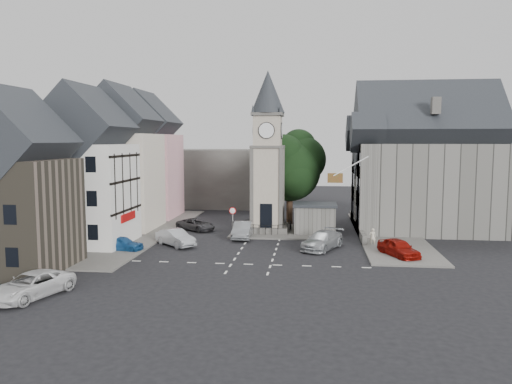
# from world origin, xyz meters

# --- Properties ---
(ground) EXTENTS (120.00, 120.00, 0.00)m
(ground) POSITION_xyz_m (0.00, 0.00, 0.00)
(ground) COLOR black
(ground) RESTS_ON ground
(pavement_west) EXTENTS (6.00, 30.00, 0.14)m
(pavement_west) POSITION_xyz_m (-12.50, 6.00, 0.07)
(pavement_west) COLOR #595651
(pavement_west) RESTS_ON ground
(pavement_east) EXTENTS (6.00, 26.00, 0.14)m
(pavement_east) POSITION_xyz_m (12.00, 8.00, 0.07)
(pavement_east) COLOR #595651
(pavement_east) RESTS_ON ground
(central_island) EXTENTS (10.00, 8.00, 0.16)m
(central_island) POSITION_xyz_m (1.50, 8.00, 0.08)
(central_island) COLOR #595651
(central_island) RESTS_ON ground
(road_markings) EXTENTS (20.00, 8.00, 0.01)m
(road_markings) POSITION_xyz_m (0.00, -5.50, 0.01)
(road_markings) COLOR silver
(road_markings) RESTS_ON ground
(clock_tower) EXTENTS (4.86, 4.86, 16.25)m
(clock_tower) POSITION_xyz_m (0.00, 7.99, 8.12)
(clock_tower) COLOR #4C4944
(clock_tower) RESTS_ON ground
(stone_shelter) EXTENTS (4.30, 3.30, 3.08)m
(stone_shelter) POSITION_xyz_m (4.80, 7.50, 1.55)
(stone_shelter) COLOR #5B5A54
(stone_shelter) RESTS_ON ground
(town_tree) EXTENTS (7.20, 7.20, 10.80)m
(town_tree) POSITION_xyz_m (2.00, 13.00, 6.97)
(town_tree) COLOR black
(town_tree) RESTS_ON ground
(warning_sign_post) EXTENTS (0.70, 0.19, 2.85)m
(warning_sign_post) POSITION_xyz_m (-3.20, 5.43, 2.03)
(warning_sign_post) COLOR black
(warning_sign_post) RESTS_ON ground
(terrace_pink) EXTENTS (8.10, 7.60, 12.80)m
(terrace_pink) POSITION_xyz_m (-15.50, 16.00, 6.58)
(terrace_pink) COLOR #D3919D
(terrace_pink) RESTS_ON ground
(terrace_cream) EXTENTS (8.10, 7.60, 12.80)m
(terrace_cream) POSITION_xyz_m (-15.50, 8.00, 6.58)
(terrace_cream) COLOR beige
(terrace_cream) RESTS_ON ground
(terrace_tudor) EXTENTS (8.10, 7.60, 12.00)m
(terrace_tudor) POSITION_xyz_m (-15.50, 0.00, 6.19)
(terrace_tudor) COLOR silver
(terrace_tudor) RESTS_ON ground
(building_sw_stone) EXTENTS (8.60, 7.60, 10.40)m
(building_sw_stone) POSITION_xyz_m (-17.00, -9.00, 5.35)
(building_sw_stone) COLOR #484236
(building_sw_stone) RESTS_ON ground
(backdrop_west) EXTENTS (20.00, 10.00, 8.00)m
(backdrop_west) POSITION_xyz_m (-12.00, 28.00, 4.00)
(backdrop_west) COLOR #4C4944
(backdrop_west) RESTS_ON ground
(east_building) EXTENTS (14.40, 11.40, 12.60)m
(east_building) POSITION_xyz_m (15.59, 11.00, 6.26)
(east_building) COLOR #5B5A54
(east_building) RESTS_ON ground
(east_boundary_wall) EXTENTS (0.40, 16.00, 0.90)m
(east_boundary_wall) POSITION_xyz_m (9.20, 10.00, 0.45)
(east_boundary_wall) COLOR #5B5A54
(east_boundary_wall) RESTS_ON ground
(flagpole) EXTENTS (3.68, 0.10, 2.74)m
(flagpole) POSITION_xyz_m (8.00, 4.00, 7.00)
(flagpole) COLOR white
(flagpole) RESTS_ON ground
(car_west_blue) EXTENTS (3.91, 2.03, 1.27)m
(car_west_blue) POSITION_xyz_m (-11.50, -2.17, 0.63)
(car_west_blue) COLOR #1A5190
(car_west_blue) RESTS_ON ground
(car_west_silver) EXTENTS (4.37, 4.10, 1.47)m
(car_west_silver) POSITION_xyz_m (-7.50, 0.33, 0.73)
(car_west_silver) COLOR #A6A9AE
(car_west_silver) RESTS_ON ground
(car_west_grey) EXTENTS (4.80, 4.05, 1.22)m
(car_west_grey) POSITION_xyz_m (-7.50, 8.00, 0.61)
(car_west_grey) COLOR #323235
(car_west_grey) RESTS_ON ground
(car_island_silver) EXTENTS (1.78, 4.82, 1.58)m
(car_island_silver) POSITION_xyz_m (-2.07, 4.50, 0.79)
(car_island_silver) COLOR gray
(car_island_silver) RESTS_ON ground
(car_island_east) EXTENTS (4.26, 5.72, 1.54)m
(car_island_east) POSITION_xyz_m (5.45, 0.50, 0.77)
(car_island_east) COLOR #A2A6AA
(car_island_east) RESTS_ON ground
(car_east_red) EXTENTS (3.37, 4.65, 1.47)m
(car_east_red) POSITION_xyz_m (11.50, -1.72, 0.74)
(car_east_red) COLOR maroon
(car_east_red) RESTS_ON ground
(van_sw_white) EXTENTS (3.95, 5.81, 1.48)m
(van_sw_white) POSITION_xyz_m (-12.07, -14.88, 0.74)
(van_sw_white) COLOR silver
(van_sw_white) RESTS_ON ground
(pedestrian) EXTENTS (0.59, 0.40, 1.57)m
(pedestrian) POSITION_xyz_m (9.91, 2.42, 0.79)
(pedestrian) COLOR beige
(pedestrian) RESTS_ON ground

